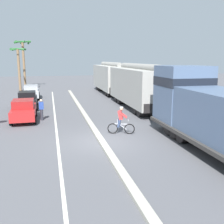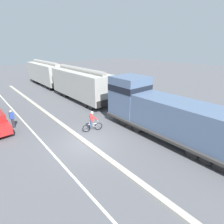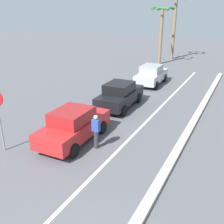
{
  "view_description": "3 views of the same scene",
  "coord_description": "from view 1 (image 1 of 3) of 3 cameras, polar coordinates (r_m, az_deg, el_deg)",
  "views": [
    {
      "loc": [
        -2.68,
        -13.93,
        4.61
      ],
      "look_at": [
        1.29,
        2.76,
        1.12
      ],
      "focal_mm": 42.0,
      "sensor_mm": 36.0,
      "label": 1
    },
    {
      "loc": [
        -5.72,
        -9.77,
        6.86
      ],
      "look_at": [
        2.95,
        0.46,
        1.6
      ],
      "focal_mm": 28.0,
      "sensor_mm": 36.0,
      "label": 2
    },
    {
      "loc": [
        2.1,
        -2.76,
        5.96
      ],
      "look_at": [
        -3.64,
        8.32,
        1.01
      ],
      "focal_mm": 42.0,
      "sensor_mm": 36.0,
      "label": 3
    }
  ],
  "objects": [
    {
      "name": "cyclist",
      "position": [
        16.26,
        1.93,
        -2.0
      ],
      "size": [
        1.64,
        0.68,
        1.71
      ],
      "color": "black",
      "rests_on": "ground"
    },
    {
      "name": "palm_tree_far",
      "position": [
        40.59,
        -19.71,
        10.63
      ],
      "size": [
        2.26,
        2.15,
        6.26
      ],
      "color": "#846647",
      "rests_on": "ground"
    },
    {
      "name": "ground_plane",
      "position": [
        14.91,
        -2.37,
        -6.51
      ],
      "size": [
        120.0,
        120.0,
        0.0
      ],
      "primitive_type": "plane",
      "color": "#56565B"
    },
    {
      "name": "median_curb",
      "position": [
        20.61,
        -5.57,
        -1.24
      ],
      "size": [
        0.36,
        36.0,
        0.16
      ],
      "primitive_type": "cube",
      "color": "#B2AD9E",
      "rests_on": "ground"
    },
    {
      "name": "locomotive",
      "position": [
        14.1,
        21.84,
        -0.85
      ],
      "size": [
        3.1,
        11.61,
        4.2
      ],
      "color": "slate",
      "rests_on": "ground"
    },
    {
      "name": "hopper_car_middle",
      "position": [
        35.98,
        -0.39,
        7.47
      ],
      "size": [
        2.9,
        10.6,
        4.18
      ],
      "color": "#B1AEA7",
      "rests_on": "ground"
    },
    {
      "name": "parked_car_silver",
      "position": [
        32.01,
        -17.16,
        4.19
      ],
      "size": [
        1.94,
        4.25,
        1.62
      ],
      "color": "#B7BABF",
      "rests_on": "ground"
    },
    {
      "name": "lane_stripe",
      "position": [
        20.46,
        -12.24,
        -1.77
      ],
      "size": [
        0.14,
        36.0,
        0.01
      ],
      "primitive_type": "cube",
      "color": "silver",
      "rests_on": "ground"
    },
    {
      "name": "parked_car_black",
      "position": [
        25.94,
        -17.9,
        2.54
      ],
      "size": [
        1.94,
        4.25,
        1.62
      ],
      "color": "black",
      "rests_on": "ground"
    },
    {
      "name": "parked_car_red",
      "position": [
        20.79,
        -18.67,
        0.38
      ],
      "size": [
        1.91,
        4.24,
        1.62
      ],
      "color": "red",
      "rests_on": "ground"
    },
    {
      "name": "hopper_car_lead",
      "position": [
        24.85,
        5.65,
        5.6
      ],
      "size": [
        2.9,
        10.6,
        4.18
      ],
      "color": "#AAA79F",
      "rests_on": "ground"
    },
    {
      "name": "palm_tree_near",
      "position": [
        44.46,
        -18.79,
        12.14
      ],
      "size": [
        2.67,
        2.76,
        7.56
      ],
      "color": "#846647",
      "rests_on": "ground"
    },
    {
      "name": "pedestrian_by_cars",
      "position": [
        20.57,
        -15.1,
        0.56
      ],
      "size": [
        0.34,
        0.22,
        1.62
      ],
      "color": "#33333D",
      "rests_on": "ground"
    }
  ]
}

